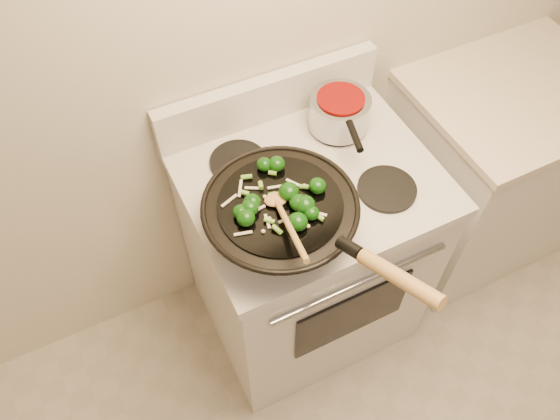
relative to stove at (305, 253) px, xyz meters
name	(u,v)px	position (x,y,z in m)	size (l,w,h in m)	color
stove	(305,253)	(0.00, 0.00, 0.00)	(0.78, 0.67, 1.08)	silver
counter_unit	(486,172)	(0.88, 0.03, -0.01)	(0.76, 0.62, 0.91)	silver
wok	(282,217)	(-0.18, -0.16, 0.54)	(0.43, 0.69, 0.27)	black
stirfry	(281,199)	(-0.18, -0.15, 0.61)	(0.29, 0.26, 0.05)	#0D3809
wooden_spoon	(284,216)	(-0.20, -0.22, 0.63)	(0.09, 0.29, 0.11)	#A0783F
saucepan	(340,112)	(0.18, 0.15, 0.52)	(0.20, 0.31, 0.12)	#999CA2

